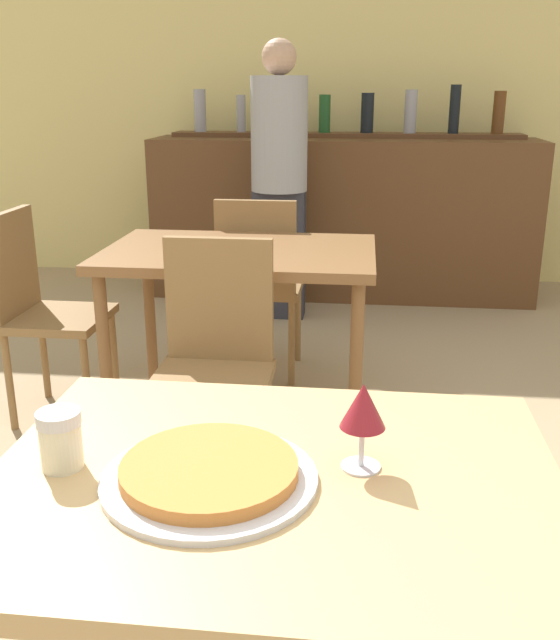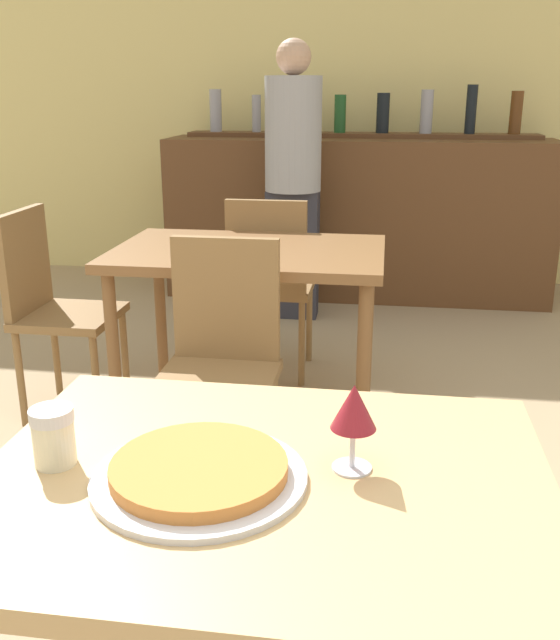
% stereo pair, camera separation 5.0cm
% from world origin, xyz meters
% --- Properties ---
extents(wall_back, '(8.00, 0.05, 2.80)m').
position_xyz_m(wall_back, '(0.00, 4.37, 1.40)').
color(wall_back, '#EAD684').
rests_on(wall_back, ground_plane).
extents(dining_table_near, '(0.99, 0.76, 0.76)m').
position_xyz_m(dining_table_near, '(0.00, 0.00, 0.67)').
color(dining_table_near, tan).
rests_on(dining_table_near, ground_plane).
extents(dining_table_far, '(1.09, 0.72, 0.78)m').
position_xyz_m(dining_table_far, '(-0.35, 1.71, 0.68)').
color(dining_table_far, brown).
rests_on(dining_table_far, ground_plane).
extents(bar_counter, '(2.60, 0.56, 1.07)m').
position_xyz_m(bar_counter, '(0.00, 3.86, 0.54)').
color(bar_counter, brown).
rests_on(bar_counter, ground_plane).
extents(bar_back_shelf, '(2.39, 0.24, 0.35)m').
position_xyz_m(bar_back_shelf, '(0.02, 4.00, 1.16)').
color(bar_back_shelf, brown).
rests_on(bar_back_shelf, bar_counter).
extents(chair_far_side_front, '(0.40, 0.40, 0.91)m').
position_xyz_m(chair_far_side_front, '(-0.35, 1.18, 0.53)').
color(chair_far_side_front, olive).
rests_on(chair_far_side_front, ground_plane).
extents(chair_far_side_back, '(0.40, 0.40, 0.91)m').
position_xyz_m(chair_far_side_back, '(-0.35, 2.25, 0.53)').
color(chair_far_side_back, olive).
rests_on(chair_far_side_back, ground_plane).
extents(chair_far_side_left, '(0.40, 0.40, 0.91)m').
position_xyz_m(chair_far_side_left, '(-1.23, 1.71, 0.53)').
color(chair_far_side_left, olive).
rests_on(chair_far_side_left, ground_plane).
extents(pizza_tray, '(0.37, 0.37, 0.04)m').
position_xyz_m(pizza_tray, '(-0.10, -0.04, 0.78)').
color(pizza_tray, silver).
rests_on(pizza_tray, dining_table_near).
extents(cheese_shaker, '(0.08, 0.08, 0.11)m').
position_xyz_m(cheese_shaker, '(-0.37, -0.02, 0.82)').
color(cheese_shaker, beige).
rests_on(cheese_shaker, dining_table_near).
extents(person_standing, '(0.34, 0.34, 1.67)m').
position_xyz_m(person_standing, '(-0.37, 3.28, 0.91)').
color(person_standing, '#2D2D38').
rests_on(person_standing, ground_plane).
extents(wine_glass, '(0.08, 0.08, 0.16)m').
position_xyz_m(wine_glass, '(0.15, 0.04, 0.88)').
color(wine_glass, silver).
rests_on(wine_glass, dining_table_near).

